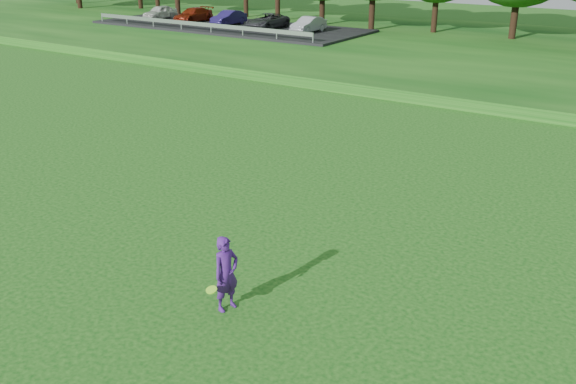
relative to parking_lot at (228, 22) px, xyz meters
The scene contains 5 objects.
ground 40.63m from the parking_lot, 53.88° to the right, with size 140.00×140.00×0.00m, color #0D4510.
berm 23.98m from the parking_lot, ahead, with size 130.00×30.00×0.60m, color #0D4510.
walking_path 27.17m from the parking_lot, 28.15° to the right, with size 130.00×1.60×0.04m, color gray.
parking_lot is the anchor object (origin of this frame).
woman 43.42m from the parking_lot, 51.47° to the right, with size 0.56×1.02×1.79m.
Camera 1 is at (11.23, -10.89, 7.92)m, focal length 40.00 mm.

